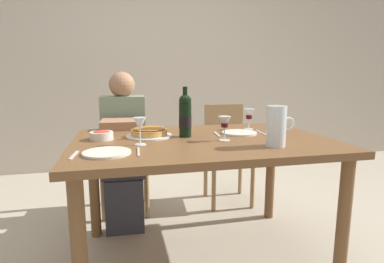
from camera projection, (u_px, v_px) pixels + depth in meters
ground_plane at (202, 256)px, 1.99m from camera, size 8.00×8.00×0.00m
back_wall at (158, 53)px, 3.80m from camera, size 8.00×0.10×2.80m
dining_table at (203, 154)px, 1.87m from camera, size 1.50×1.00×0.76m
wine_bottle at (185, 116)px, 1.89m from camera, size 0.08×0.08×0.31m
water_pitcher at (276, 129)px, 1.64m from camera, size 0.16×0.10×0.21m
baked_tart at (149, 132)px, 1.91m from camera, size 0.28×0.28×0.06m
salad_bowl at (102, 135)px, 1.83m from camera, size 0.13×0.13×0.06m
wine_glass_left_diner at (249, 115)px, 2.17m from camera, size 0.07×0.07×0.14m
wine_glass_right_diner at (225, 123)px, 1.79m from camera, size 0.07×0.07×0.14m
wine_glass_centre at (140, 125)px, 1.67m from camera, size 0.07×0.07×0.15m
dinner_plate_left_setting at (239, 133)px, 2.01m from camera, size 0.22×0.22×0.01m
dinner_plate_right_setting at (107, 153)px, 1.50m from camera, size 0.23×0.23×0.01m
fork_left_setting at (217, 134)px, 1.98m from camera, size 0.03×0.16×0.00m
knife_left_setting at (261, 132)px, 2.05m from camera, size 0.03×0.18×0.00m
knife_right_setting at (139, 152)px, 1.53m from camera, size 0.02×0.18×0.00m
spoon_right_setting at (74, 155)px, 1.46m from camera, size 0.03×0.16×0.00m
chair_left at (125, 151)px, 2.66m from camera, size 0.42×0.42×0.87m
diner_left at (124, 143)px, 2.41m from camera, size 0.35×0.51×1.16m
chair_right at (226, 146)px, 2.84m from camera, size 0.43×0.43×0.87m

